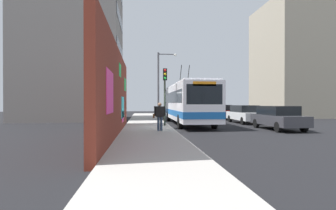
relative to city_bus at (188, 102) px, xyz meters
The scene contains 13 objects.
ground_plane 4.40m from the city_bus, 153.19° to the left, with size 80.00×80.00×0.00m, color black.
sidewalk_slab 5.23m from the city_bus, 136.33° to the left, with size 48.00×3.20×0.15m, color #ADA8A0.
graffiti_wall 9.11m from the city_bus, 145.55° to the left, with size 14.11×0.32×4.61m.
building_far_left 14.89m from the city_bus, 56.98° to the left, with size 8.78×9.75×17.81m.
building_far_right 19.48m from the city_bus, 54.34° to the right, with size 9.70×6.59×14.49m.
city_bus is the anchor object (origin of this frame).
parked_car_dark_gray 7.22m from the city_bus, 133.31° to the right, with size 4.60×1.87×1.58m.
parked_car_white 5.36m from the city_bus, 81.09° to the right, with size 4.78×1.75×1.58m.
parked_car_red 9.00m from the city_bus, 35.53° to the right, with size 4.10×1.76×1.58m.
pedestrian_at_curb 6.81m from the city_bus, 155.90° to the left, with size 0.22×0.74×1.65m.
traffic_light 3.67m from the city_bus, 142.25° to the left, with size 0.49×0.28×4.11m.
street_lamp 4.16m from the city_bus, 33.90° to the left, with size 0.44×1.83×6.36m.
curbside_puddle 4.16m from the city_bus, 161.25° to the left, with size 1.07×1.07×0.00m, color black.
Camera 1 is at (-17.92, 2.02, 1.76)m, focal length 28.06 mm.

